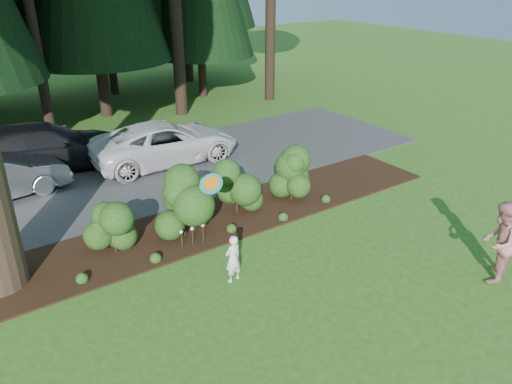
# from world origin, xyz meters

# --- Properties ---
(ground) EXTENTS (80.00, 80.00, 0.00)m
(ground) POSITION_xyz_m (0.00, 0.00, 0.00)
(ground) COLOR #335117
(ground) RESTS_ON ground
(mulch_bed) EXTENTS (16.00, 2.50, 0.05)m
(mulch_bed) POSITION_xyz_m (0.00, 3.25, 0.03)
(mulch_bed) COLOR black
(mulch_bed) RESTS_ON ground
(driveway) EXTENTS (22.00, 6.00, 0.03)m
(driveway) POSITION_xyz_m (0.00, 7.50, 0.01)
(driveway) COLOR #38383A
(driveway) RESTS_ON ground
(shrub_row) EXTENTS (6.53, 1.60, 1.61)m
(shrub_row) POSITION_xyz_m (0.77, 3.14, 0.81)
(shrub_row) COLOR #1D3A12
(shrub_row) RESTS_ON ground
(lily_cluster) EXTENTS (0.69, 0.09, 0.57)m
(lily_cluster) POSITION_xyz_m (-0.30, 2.40, 0.50)
(lily_cluster) COLOR #1D3A12
(lily_cluster) RESTS_ON ground
(car_white_suv) EXTENTS (5.26, 2.57, 1.44)m
(car_white_suv) POSITION_xyz_m (1.68, 8.07, 0.75)
(car_white_suv) COLOR silver
(car_white_suv) RESTS_ON driveway
(car_dark_suv) EXTENTS (5.66, 2.98, 1.57)m
(car_dark_suv) POSITION_xyz_m (-1.93, 9.80, 0.81)
(car_dark_suv) COLOR black
(car_dark_suv) RESTS_ON driveway
(child) EXTENTS (0.45, 0.34, 1.13)m
(child) POSITION_xyz_m (-0.24, 0.60, 0.57)
(child) COLOR white
(child) RESTS_ON ground
(adult) EXTENTS (1.10, 0.98, 1.90)m
(adult) POSITION_xyz_m (4.57, -2.67, 0.95)
(adult) COLOR #A91624
(adult) RESTS_ON ground
(frisbee) EXTENTS (0.53, 0.48, 0.43)m
(frisbee) POSITION_xyz_m (-0.58, 0.84, 2.38)
(frisbee) COLOR teal
(frisbee) RESTS_ON ground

